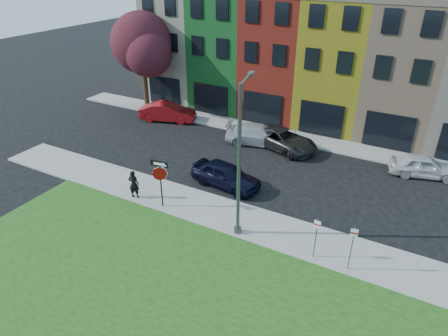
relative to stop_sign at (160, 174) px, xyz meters
The scene contains 15 objects.
ground 5.69m from the stop_sign, 22.41° to the right, with size 120.00×120.00×0.00m, color black.
sidewalk_near 7.25m from the stop_sign, ahead, with size 40.00×3.00×0.12m, color gray.
sidewalk_far 13.30m from the stop_sign, 81.84° to the left, with size 40.00×2.40×0.12m, color gray.
rowhouse_block 19.53m from the stop_sign, 82.98° to the left, with size 30.00×10.12×10.00m.
stop_sign is the anchor object (origin of this frame).
man 2.31m from the stop_sign, behind, with size 0.74×0.61×1.75m, color black.
sedan_near 4.59m from the stop_sign, 62.69° to the left, with size 4.74×2.37×1.55m, color black.
parked_car_red 13.65m from the stop_sign, 124.55° to the left, with size 5.06×3.09×1.58m, color maroon.
parked_car_silver 10.81m from the stop_sign, 83.48° to the left, with size 5.51×3.34×1.49m, color #B6B5BA.
parked_car_dark 11.24m from the stop_sign, 74.03° to the left, with size 5.88×3.99×1.50m, color black.
parked_car_white 17.00m from the stop_sign, 41.64° to the left, with size 4.54×2.77×1.45m, color silver.
street_lamp 5.21m from the stop_sign, ahead, with size 0.87×2.54×7.89m.
parking_sign_a 8.95m from the stop_sign, ahead, with size 0.32×0.09×2.19m.
parking_sign_b 10.59m from the stop_sign, ahead, with size 0.32×0.11×2.40m.
tree_purple 17.43m from the stop_sign, 130.99° to the left, with size 6.38×5.58×8.56m.
Camera 1 is at (7.47, -13.03, 12.89)m, focal length 32.00 mm.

